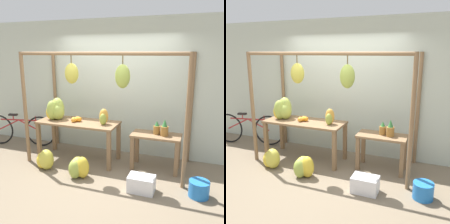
% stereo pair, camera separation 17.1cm
% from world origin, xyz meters
% --- Properties ---
extents(ground_plane, '(20.00, 20.00, 0.00)m').
position_xyz_m(ground_plane, '(0.00, 0.00, 0.00)').
color(ground_plane, '#756651').
extents(shop_wall_back, '(8.00, 0.08, 2.80)m').
position_xyz_m(shop_wall_back, '(0.00, 1.38, 1.40)').
color(shop_wall_back, '#B7C1B2').
rests_on(shop_wall_back, ground_plane).
extents(stall_awning, '(3.06, 1.19, 2.14)m').
position_xyz_m(stall_awning, '(0.01, 0.48, 1.49)').
color(stall_awning, brown).
rests_on(stall_awning, ground_plane).
extents(display_table_main, '(1.61, 0.65, 0.80)m').
position_xyz_m(display_table_main, '(-0.59, 0.67, 0.67)').
color(display_table_main, brown).
rests_on(display_table_main, ground_plane).
extents(display_table_side, '(0.89, 0.45, 0.67)m').
position_xyz_m(display_table_side, '(0.95, 0.76, 0.51)').
color(display_table_side, brown).
rests_on(display_table_side, ground_plane).
extents(banana_pile_on_table, '(0.48, 0.44, 0.44)m').
position_xyz_m(banana_pile_on_table, '(-1.11, 0.67, 0.98)').
color(banana_pile_on_table, '#9EB247').
rests_on(banana_pile_on_table, display_table_main).
extents(orange_pile, '(0.21, 0.21, 0.10)m').
position_xyz_m(orange_pile, '(-0.62, 0.65, 0.84)').
color(orange_pile, orange).
rests_on(orange_pile, display_table_main).
extents(pineapple_cluster, '(0.28, 0.18, 0.31)m').
position_xyz_m(pineapple_cluster, '(1.04, 0.77, 0.79)').
color(pineapple_cluster, olive).
rests_on(pineapple_cluster, display_table_side).
extents(banana_pile_ground_left, '(0.42, 0.32, 0.38)m').
position_xyz_m(banana_pile_ground_left, '(-0.98, 0.05, 0.18)').
color(banana_pile_ground_left, gold).
rests_on(banana_pile_ground_left, ground_plane).
extents(banana_pile_ground_right, '(0.36, 0.36, 0.38)m').
position_xyz_m(banana_pile_ground_right, '(-0.24, -0.03, 0.18)').
color(banana_pile_ground_right, gold).
rests_on(banana_pile_ground_right, ground_plane).
extents(fruit_crate_white, '(0.41, 0.27, 0.26)m').
position_xyz_m(fruit_crate_white, '(0.89, -0.10, 0.13)').
color(fruit_crate_white, silver).
rests_on(fruit_crate_white, ground_plane).
extents(blue_bucket, '(0.30, 0.30, 0.25)m').
position_xyz_m(blue_bucket, '(1.74, 0.05, 0.12)').
color(blue_bucket, blue).
rests_on(blue_bucket, ground_plane).
extents(parked_bicycle, '(1.71, 0.39, 0.75)m').
position_xyz_m(parked_bicycle, '(-2.25, 0.90, 0.37)').
color(parked_bicycle, black).
rests_on(parked_bicycle, ground_plane).
extents(papaya_pile, '(0.23, 0.26, 0.30)m').
position_xyz_m(papaya_pile, '(-0.04, 0.64, 0.93)').
color(papaya_pile, '#93A33D').
rests_on(papaya_pile, display_table_main).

